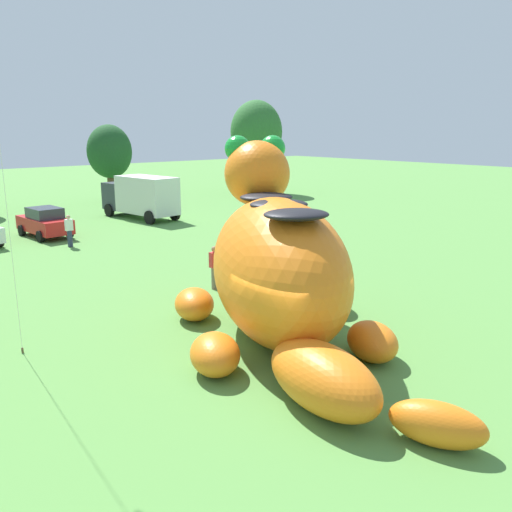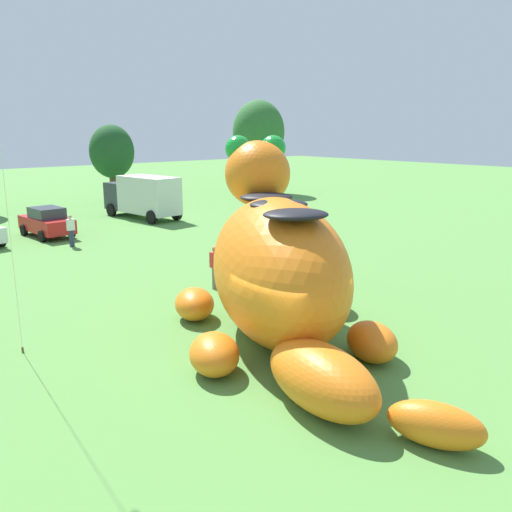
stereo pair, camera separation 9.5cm
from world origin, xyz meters
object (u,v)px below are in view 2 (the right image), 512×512
Objects in this scene: giant_inflatable_creature at (279,268)px; box_truck at (143,195)px; car_red at (47,222)px; spectator_mid_field at (71,231)px; spectator_wandering at (215,268)px.

box_truck is at bearing 71.05° from giant_inflatable_creature.
spectator_mid_field is at bearing -89.53° from car_red.
giant_inflatable_creature is 2.75× the size of car_red.
car_red is 0.64× the size of box_truck.
box_truck is at bearing 16.50° from car_red.
spectator_wandering is at bearing -83.38° from spectator_mid_field.
giant_inflatable_creature is at bearing -105.83° from spectator_wandering.
car_red is 7.81m from box_truck.
box_truck is (7.61, 22.16, -0.56)m from giant_inflatable_creature.
giant_inflatable_creature is 5.60m from spectator_wandering.
car_red is 2.46× the size of spectator_mid_field.
car_red is at bearing -163.50° from box_truck.
giant_inflatable_creature reaches higher than car_red.
box_truck is at bearing 70.10° from spectator_wandering.
box_truck reaches higher than spectator_mid_field.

